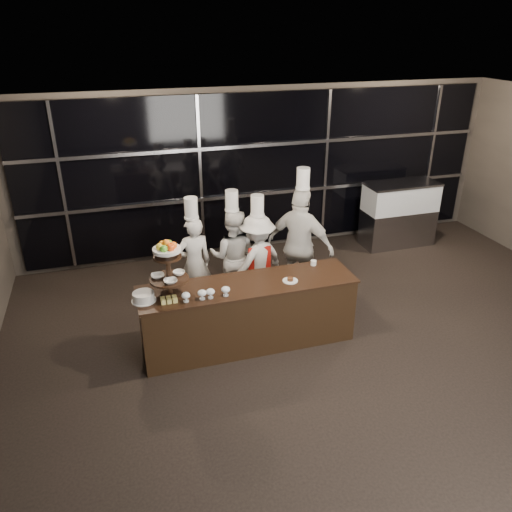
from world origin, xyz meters
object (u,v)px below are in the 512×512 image
object	(u,v)px
display_stand	(168,264)
chef_c	(257,260)
chef_d	(300,245)
display_case	(399,211)
layer_cake	(144,297)
chef_b	(233,255)
chef_a	(194,261)
buffet_counter	(248,314)

from	to	relation	value
display_stand	chef_c	size ratio (longest dim) A/B	0.42
chef_c	chef_d	world-z (taller)	chef_d
display_case	chef_d	xyz separation A→B (m)	(-2.63, -1.46, 0.24)
layer_cake	chef_c	distance (m)	2.06
chef_b	chef_c	bearing A→B (deg)	-35.46
display_stand	chef_a	xyz separation A→B (m)	(0.51, 1.18, -0.58)
chef_c	display_stand	bearing A→B (deg)	-145.29
chef_a	buffet_counter	bearing A→B (deg)	-67.42
display_stand	chef_c	xyz separation A→B (m)	(1.43, 0.99, -0.60)
buffet_counter	chef_c	bearing A→B (deg)	66.43
display_case	chef_c	size ratio (longest dim) A/B	0.79
buffet_counter	chef_b	xyz separation A→B (m)	(0.12, 1.22, 0.30)
chef_a	chef_c	world-z (taller)	chef_c
buffet_counter	chef_c	xyz separation A→B (m)	(0.43, 0.99, 0.28)
display_case	chef_b	distance (m)	3.79
display_stand	buffet_counter	bearing A→B (deg)	0.01
layer_cake	chef_c	bearing A→B (deg)	30.61
chef_a	chef_d	xyz separation A→B (m)	(1.58, -0.25, 0.16)
display_case	chef_b	size ratio (longest dim) A/B	0.78
chef_a	chef_c	xyz separation A→B (m)	(0.92, -0.18, -0.02)
display_stand	chef_a	distance (m)	1.41
chef_b	chef_a	bearing A→B (deg)	-176.03
display_case	chef_b	world-z (taller)	chef_b
layer_cake	display_case	xyz separation A→B (m)	(5.06, 2.43, -0.29)
buffet_counter	chef_a	world-z (taller)	chef_a
buffet_counter	chef_a	size ratio (longest dim) A/B	1.62
layer_cake	chef_b	distance (m)	1.93
buffet_counter	chef_b	world-z (taller)	chef_b
buffet_counter	chef_c	distance (m)	1.12
buffet_counter	layer_cake	world-z (taller)	layer_cake
display_case	chef_d	bearing A→B (deg)	-151.03
buffet_counter	chef_c	world-z (taller)	chef_c
layer_cake	display_case	distance (m)	5.62
chef_c	buffet_counter	bearing A→B (deg)	-113.57
display_stand	chef_d	bearing A→B (deg)	23.84
layer_cake	display_case	world-z (taller)	display_case
display_stand	layer_cake	distance (m)	0.49
layer_cake	buffet_counter	bearing A→B (deg)	2.15
layer_cake	chef_d	size ratio (longest dim) A/B	0.14
display_stand	chef_b	distance (m)	1.75
buffet_counter	display_case	xyz separation A→B (m)	(3.73, 2.38, 0.22)
display_case	chef_a	world-z (taller)	chef_a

